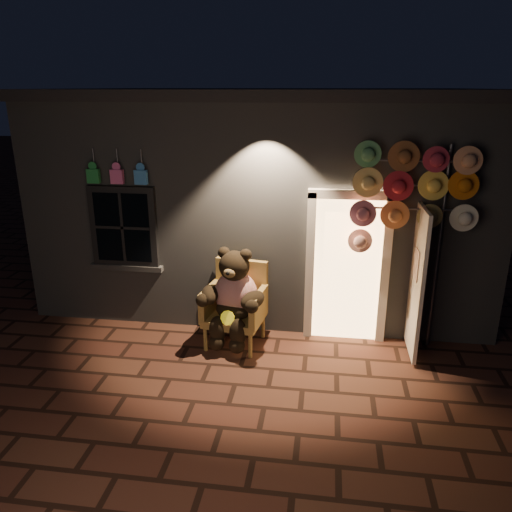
# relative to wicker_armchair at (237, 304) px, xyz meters

# --- Properties ---
(ground) EXTENTS (60.00, 60.00, 0.00)m
(ground) POSITION_rel_wicker_armchair_xyz_m (0.17, -1.12, -0.58)
(ground) COLOR #4F2C1E
(ground) RESTS_ON ground
(shop_building) EXTENTS (7.30, 5.95, 3.51)m
(shop_building) POSITION_rel_wicker_armchair_xyz_m (0.17, 2.87, 1.15)
(shop_building) COLOR slate
(shop_building) RESTS_ON ground
(wicker_armchair) EXTENTS (0.90, 0.83, 1.17)m
(wicker_armchair) POSITION_rel_wicker_armchair_xyz_m (0.00, 0.00, 0.00)
(wicker_armchair) COLOR #AA8A42
(wicker_armchair) RESTS_ON ground
(teddy_bear) EXTENTS (0.98, 0.82, 1.36)m
(teddy_bear) POSITION_rel_wicker_armchair_xyz_m (-0.01, -0.15, 0.17)
(teddy_bear) COLOR #AF1D12
(teddy_bear) RESTS_ON ground
(hat_rack) EXTENTS (1.60, 0.22, 2.83)m
(hat_rack) POSITION_rel_wicker_armchair_xyz_m (2.26, 0.16, 1.63)
(hat_rack) COLOR #59595E
(hat_rack) RESTS_ON ground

